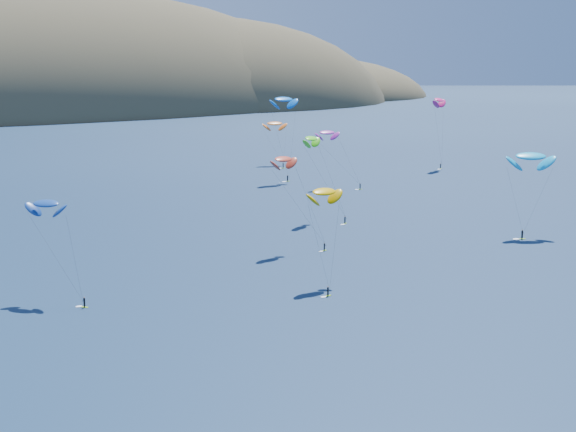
% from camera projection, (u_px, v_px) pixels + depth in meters
% --- Properties ---
extents(island, '(730.00, 300.00, 210.00)m').
position_uv_depth(island, '(23.00, 123.00, 596.50)').
color(island, '#3D3526').
rests_on(island, ground).
extents(kitesurfer_2, '(9.60, 11.69, 18.55)m').
position_uv_depth(kitesurfer_2, '(324.00, 192.00, 143.29)').
color(kitesurfer_2, '#98D417').
rests_on(kitesurfer_2, ground).
extents(kitesurfer_3, '(8.49, 13.82, 22.14)m').
position_uv_depth(kitesurfer_3, '(311.00, 139.00, 196.79)').
color(kitesurfer_3, '#98D417').
rests_on(kitesurfer_3, ground).
extents(kitesurfer_4, '(10.99, 8.34, 28.92)m').
position_uv_depth(kitesurfer_4, '(284.00, 99.00, 257.64)').
color(kitesurfer_4, '#98D417').
rests_on(kitesurfer_4, ground).
extents(kitesurfer_5, '(12.74, 9.52, 20.76)m').
position_uv_depth(kitesurfer_5, '(531.00, 156.00, 181.44)').
color(kitesurfer_5, '#98D417').
rests_on(kitesurfer_5, ground).
extents(kitesurfer_6, '(10.52, 12.47, 18.93)m').
position_uv_depth(kitesurfer_6, '(327.00, 133.00, 245.31)').
color(kitesurfer_6, '#98D417').
rests_on(kitesurfer_6, ground).
extents(kitesurfer_8, '(10.16, 9.34, 26.75)m').
position_uv_depth(kitesurfer_8, '(439.00, 100.00, 285.76)').
color(kitesurfer_8, '#98D417').
rests_on(kitesurfer_8, ground).
extents(kitesurfer_9, '(10.61, 9.88, 20.99)m').
position_uv_depth(kitesurfer_9, '(283.00, 159.00, 166.98)').
color(kitesurfer_9, '#98D417').
rests_on(kitesurfer_9, ground).
extents(kitesurfer_10, '(7.55, 14.27, 18.00)m').
position_uv_depth(kitesurfer_10, '(46.00, 204.00, 134.37)').
color(kitesurfer_10, '#98D417').
rests_on(kitesurfer_10, ground).
extents(kitesurfer_11, '(9.71, 15.52, 17.50)m').
position_uv_depth(kitesurfer_11, '(275.00, 124.00, 296.00)').
color(kitesurfer_11, '#98D417').
rests_on(kitesurfer_11, ground).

